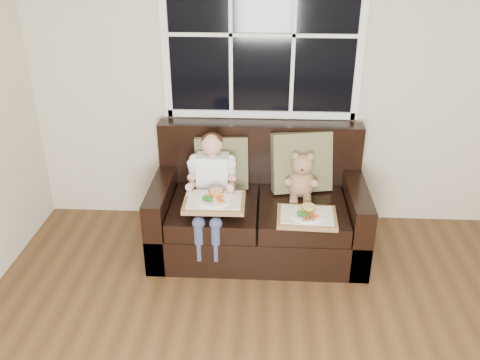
# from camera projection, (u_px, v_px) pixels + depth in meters

# --- Properties ---
(room_walls) EXTENTS (4.52, 5.02, 2.71)m
(room_walls) POSITION_uv_depth(u_px,v_px,m) (335.00, 181.00, 1.80)
(room_walls) COLOR beige
(room_walls) RESTS_ON ground
(window_back) EXTENTS (1.62, 0.04, 1.37)m
(window_back) POSITION_uv_depth(u_px,v_px,m) (262.00, 35.00, 4.02)
(window_back) COLOR black
(window_back) RESTS_ON room_walls
(loveseat) EXTENTS (1.70, 0.92, 0.96)m
(loveseat) POSITION_uv_depth(u_px,v_px,m) (258.00, 211.00, 4.19)
(loveseat) COLOR black
(loveseat) RESTS_ON ground
(pillow_left) EXTENTS (0.45, 0.25, 0.45)m
(pillow_left) POSITION_uv_depth(u_px,v_px,m) (221.00, 163.00, 4.19)
(pillow_left) COLOR #6A6742
(pillow_left) RESTS_ON loveseat
(pillow_right) EXTENTS (0.52, 0.32, 0.50)m
(pillow_right) POSITION_uv_depth(u_px,v_px,m) (302.00, 162.00, 4.14)
(pillow_right) COLOR #6A6742
(pillow_right) RESTS_ON loveseat
(child) EXTENTS (0.37, 0.59, 0.84)m
(child) POSITION_uv_depth(u_px,v_px,m) (212.00, 181.00, 3.96)
(child) COLOR white
(child) RESTS_ON loveseat
(teddy_bear) EXTENTS (0.24, 0.30, 0.39)m
(teddy_bear) POSITION_uv_depth(u_px,v_px,m) (302.00, 179.00, 4.07)
(teddy_bear) COLOR #9B7152
(teddy_bear) RESTS_ON loveseat
(tray_left) EXTENTS (0.46, 0.35, 0.10)m
(tray_left) POSITION_uv_depth(u_px,v_px,m) (214.00, 201.00, 3.79)
(tray_left) COLOR brown
(tray_left) RESTS_ON child
(tray_right) EXTENTS (0.45, 0.35, 0.10)m
(tray_right) POSITION_uv_depth(u_px,v_px,m) (307.00, 216.00, 3.78)
(tray_right) COLOR brown
(tray_right) RESTS_ON loveseat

